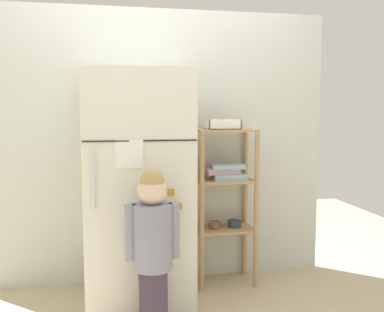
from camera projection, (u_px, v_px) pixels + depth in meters
ground_plane at (164, 298)px, 3.05m from camera, size 6.00×6.00×0.00m
kitchen_wall_back at (157, 147)px, 3.32m from camera, size 2.70×0.03×2.10m
refrigerator at (138, 188)px, 2.96m from camera, size 0.71×0.71×1.60m
child_standing at (153, 236)px, 2.50m from camera, size 0.32×0.24×0.99m
pantry_shelf_unit at (225, 189)px, 3.27m from camera, size 0.45×0.31×1.19m
fruit_bin at (222, 125)px, 3.22m from camera, size 0.24×0.17×0.08m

